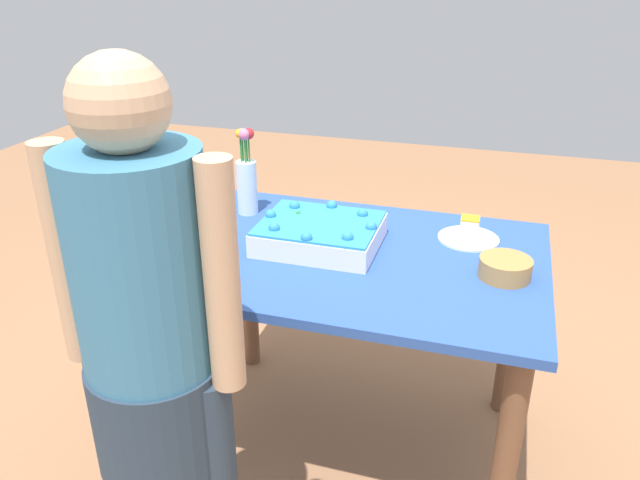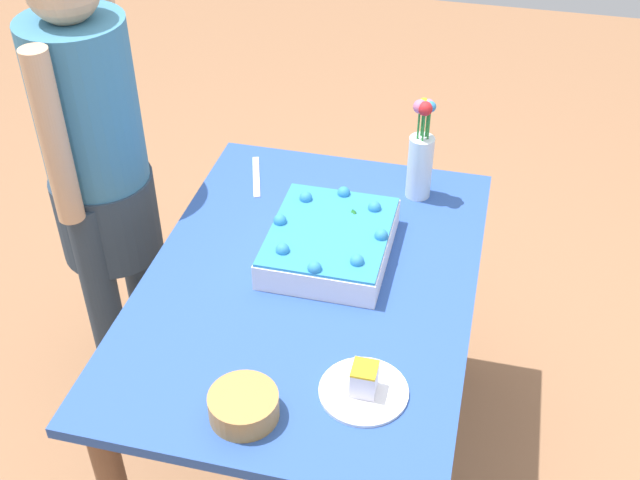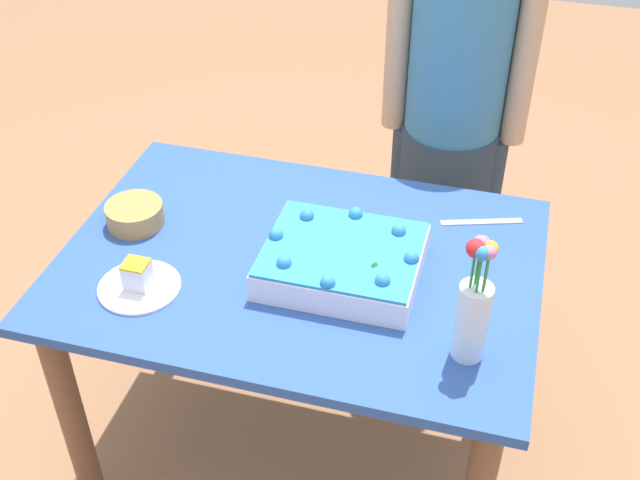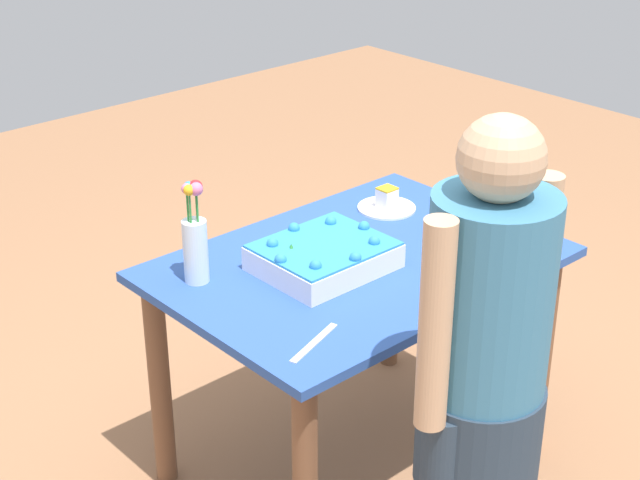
# 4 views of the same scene
# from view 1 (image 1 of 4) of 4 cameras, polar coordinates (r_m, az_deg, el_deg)

# --- Properties ---
(ground_plane) EXTENTS (8.00, 8.00, 0.00)m
(ground_plane) POSITION_cam_1_polar(r_m,az_deg,el_deg) (2.44, 2.58, -17.76)
(ground_plane) COLOR #9B6A48
(dining_table) EXTENTS (1.22, 0.86, 0.77)m
(dining_table) POSITION_cam_1_polar(r_m,az_deg,el_deg) (2.06, 2.92, -4.65)
(dining_table) COLOR #2C519F
(dining_table) RESTS_ON ground_plane
(sheet_cake) EXTENTS (0.38, 0.32, 0.11)m
(sheet_cake) POSITION_cam_1_polar(r_m,az_deg,el_deg) (2.03, -0.02, 0.64)
(sheet_cake) COLOR white
(sheet_cake) RESTS_ON dining_table
(serving_plate_with_slice) EXTENTS (0.20, 0.20, 0.08)m
(serving_plate_with_slice) POSITION_cam_1_polar(r_m,az_deg,el_deg) (2.14, 13.45, 0.55)
(serving_plate_with_slice) COLOR white
(serving_plate_with_slice) RESTS_ON dining_table
(cake_knife) EXTENTS (0.22, 0.09, 0.00)m
(cake_knife) POSITION_cam_1_polar(r_m,az_deg,el_deg) (1.91, -11.79, -2.98)
(cake_knife) COLOR silver
(cake_knife) RESTS_ON dining_table
(flower_vase) EXTENTS (0.07, 0.07, 0.32)m
(flower_vase) POSITION_cam_1_polar(r_m,az_deg,el_deg) (2.28, -6.73, 5.66)
(flower_vase) COLOR white
(flower_vase) RESTS_ON dining_table
(fruit_bowl) EXTENTS (0.15, 0.15, 0.06)m
(fruit_bowl) POSITION_cam_1_polar(r_m,az_deg,el_deg) (1.92, 16.57, -2.48)
(fruit_bowl) COLOR #B68042
(fruit_bowl) RESTS_ON dining_table
(person_standing) EXTENTS (0.45, 0.31, 1.49)m
(person_standing) POSITION_cam_1_polar(r_m,az_deg,el_deg) (1.47, -15.18, -8.87)
(person_standing) COLOR #2A3A4B
(person_standing) RESTS_ON ground_plane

